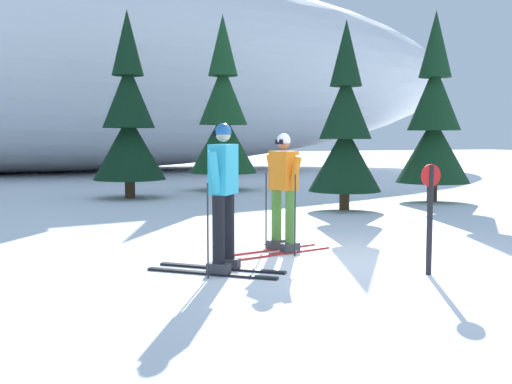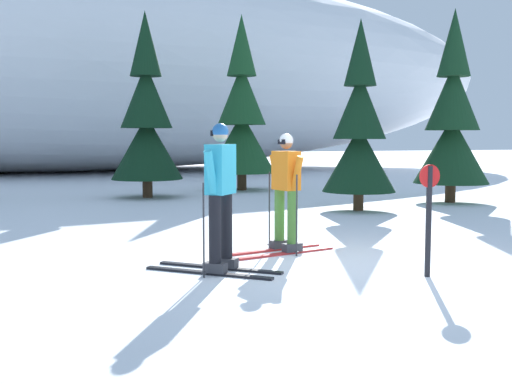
{
  "view_description": "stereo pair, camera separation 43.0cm",
  "coord_description": "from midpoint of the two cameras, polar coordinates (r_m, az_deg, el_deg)",
  "views": [
    {
      "loc": [
        -4.32,
        -6.84,
        1.69
      ],
      "look_at": [
        -1.08,
        0.76,
        0.95
      ],
      "focal_mm": 42.99,
      "sensor_mm": 36.0,
      "label": 1
    },
    {
      "loc": [
        -3.92,
        -6.99,
        1.69
      ],
      "look_at": [
        -1.08,
        0.76,
        0.95
      ],
      "focal_mm": 42.99,
      "sensor_mm": 36.0,
      "label": 2
    }
  ],
  "objects": [
    {
      "name": "skier_cyan_jacket",
      "position": [
        7.6,
        -4.72,
        -0.22
      ],
      "size": [
        1.56,
        1.48,
        1.86
      ],
      "color": "black",
      "rests_on": "ground"
    },
    {
      "name": "trail_marker_post",
      "position": [
        7.73,
        14.36,
        -1.81
      ],
      "size": [
        0.28,
        0.07,
        1.36
      ],
      "color": "black",
      "rests_on": "ground"
    },
    {
      "name": "pine_tree_center",
      "position": [
        19.62,
        -3.71,
        6.94
      ],
      "size": [
        2.14,
        2.14,
        5.55
      ],
      "color": "#47301E",
      "rests_on": "ground"
    },
    {
      "name": "skier_orange_jacket",
      "position": [
        8.99,
        1.16,
        0.19
      ],
      "size": [
        1.69,
        0.8,
        1.75
      ],
      "color": "red",
      "rests_on": "ground"
    },
    {
      "name": "ground_plane",
      "position": [
        8.22,
        7.57,
        -6.78
      ],
      "size": [
        120.0,
        120.0,
        0.0
      ],
      "primitive_type": "plane",
      "color": "white"
    },
    {
      "name": "pine_tree_center_left",
      "position": [
        17.41,
        -12.46,
        6.55
      ],
      "size": [
        2.0,
        2.0,
        5.17
      ],
      "color": "#47301E",
      "rests_on": "ground"
    },
    {
      "name": "pine_tree_far_right",
      "position": [
        16.76,
        15.51,
        6.25
      ],
      "size": [
        1.92,
        1.92,
        4.97
      ],
      "color": "#47301E",
      "rests_on": "ground"
    },
    {
      "name": "snow_ridge_background",
      "position": [
        32.11,
        -21.88,
        10.8
      ],
      "size": [
        48.58,
        19.16,
        10.17
      ],
      "primitive_type": "ellipsoid",
      "color": "white",
      "rests_on": "ground"
    },
    {
      "name": "pine_tree_center_right",
      "position": [
        14.35,
        7.45,
        5.63
      ],
      "size": [
        1.69,
        1.69,
        4.38
      ],
      "color": "#47301E",
      "rests_on": "ground"
    }
  ]
}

